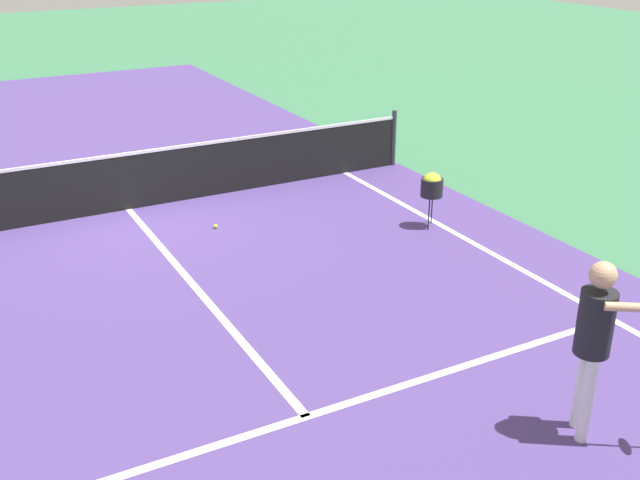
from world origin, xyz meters
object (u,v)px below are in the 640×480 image
Objects in this scene: ball_hopper at (432,185)px; tennis_ball_near_net at (216,226)px; net at (126,181)px; player_near at (598,330)px.

ball_hopper reaches higher than tennis_ball_near_net.
player_near reaches higher than net.
player_near is at bearing -79.46° from tennis_ball_near_net.
net is 8.15m from player_near.
tennis_ball_near_net is (-2.96, 1.50, -0.64)m from ball_hopper.
net reaches higher than ball_hopper.
net is 5.94× the size of player_near.
player_near is 6.58m from tennis_ball_near_net.
net is 4.91m from ball_hopper.
player_near is 5.22m from ball_hopper.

